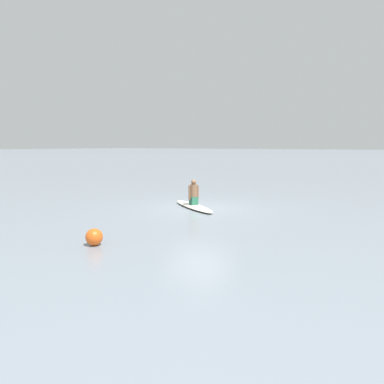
# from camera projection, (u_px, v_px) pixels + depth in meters

# --- Properties ---
(ground_plane) EXTENTS (400.00, 400.00, 0.00)m
(ground_plane) POSITION_uv_depth(u_px,v_px,m) (199.00, 208.00, 15.37)
(ground_plane) COLOR gray
(surfboard) EXTENTS (3.20, 2.37, 0.14)m
(surfboard) POSITION_uv_depth(u_px,v_px,m) (194.00, 206.00, 15.41)
(surfboard) COLOR silver
(surfboard) RESTS_ON ground
(person_paddler) EXTENTS (0.42, 0.41, 1.00)m
(person_paddler) POSITION_uv_depth(u_px,v_px,m) (194.00, 193.00, 15.35)
(person_paddler) COLOR #26664C
(person_paddler) RESTS_ON surfboard
(buoy_marker) EXTENTS (0.43, 0.43, 0.43)m
(buoy_marker) POSITION_uv_depth(u_px,v_px,m) (94.00, 237.00, 9.65)
(buoy_marker) COLOR #E55919
(buoy_marker) RESTS_ON ground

